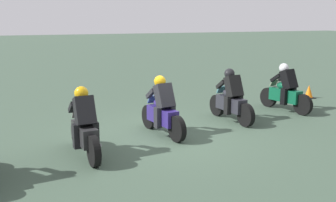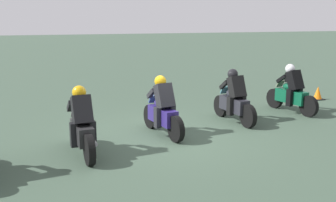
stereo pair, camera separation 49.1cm
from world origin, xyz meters
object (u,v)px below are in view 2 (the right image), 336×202
at_px(rider_lane_c, 163,111).
at_px(traffic_cone, 318,93).
at_px(rider_lane_a, 292,93).
at_px(rider_lane_b, 234,100).
at_px(rider_lane_d, 82,127).

distance_m(rider_lane_c, traffic_cone, 7.12).
height_order(rider_lane_c, traffic_cone, rider_lane_c).
xyz_separation_m(rider_lane_a, traffic_cone, (1.36, -2.09, -0.40)).
height_order(rider_lane_b, traffic_cone, rider_lane_b).
relative_size(rider_lane_a, rider_lane_d, 0.99).
bearing_deg(rider_lane_c, rider_lane_b, -85.21).
bearing_deg(rider_lane_c, traffic_cone, -79.35).
distance_m(rider_lane_b, traffic_cone, 4.75).
relative_size(rider_lane_a, rider_lane_b, 0.99).
height_order(rider_lane_d, traffic_cone, rider_lane_d).
bearing_deg(rider_lane_b, rider_lane_c, 98.82).
height_order(rider_lane_a, rider_lane_d, same).
relative_size(rider_lane_a, traffic_cone, 4.20).
bearing_deg(traffic_cone, rider_lane_c, 110.28).
distance_m(rider_lane_a, traffic_cone, 2.53).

